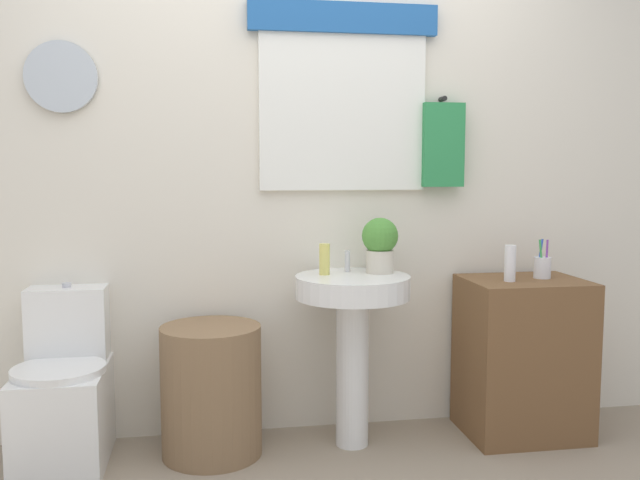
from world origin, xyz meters
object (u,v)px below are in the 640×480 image
Objects in this scene: laundry_hamper at (211,390)px; wooden_cabinet at (522,357)px; toilet at (64,395)px; pedestal_sink at (353,318)px; soap_bottle at (325,259)px; lotion_bottle at (510,263)px; potted_plant at (380,243)px; toothbrush_cup at (542,267)px.

wooden_cabinet reaches higher than laundry_hamper.
pedestal_sink is (1.26, -0.03, 0.30)m from toilet.
toilet is 1.02× the size of wooden_cabinet.
soap_bottle is at bearing 0.93° from toilet.
lotion_bottle is at bearing -3.13° from pedestal_sink.
potted_plant is at bearing 170.41° from lotion_bottle.
potted_plant is at bearing 175.01° from wooden_cabinet.
wooden_cabinet is (2.09, -0.03, 0.08)m from toilet.
toilet is 2.07m from lotion_bottle.
potted_plant is at bearing 23.20° from pedestal_sink.
potted_plant reaches higher than laundry_hamper.
toothbrush_cup reaches higher than soap_bottle.
soap_bottle reaches higher than pedestal_sink.
potted_plant is (1.40, 0.03, 0.63)m from toilet.
lotion_bottle is (0.85, -0.09, -0.03)m from soap_bottle.
toothbrush_cup is at bearing 1.24° from pedestal_sink.
potted_plant is (0.78, 0.06, 0.64)m from laundry_hamper.
wooden_cabinet is (0.83, 0.00, -0.22)m from pedestal_sink.
toothbrush_cup is at bearing 11.77° from wooden_cabinet.
soap_bottle reaches higher than toilet.
wooden_cabinet is at bearing 22.65° from lotion_bottle.
toilet is at bearing 177.95° from lotion_bottle.
laundry_hamper is 3.46× the size of lotion_bottle.
wooden_cabinet is 0.44m from toothbrush_cup.
wooden_cabinet is 0.88m from potted_plant.
laundry_hamper is at bearing 178.32° from lotion_bottle.
lotion_bottle is (-0.10, -0.04, 0.46)m from wooden_cabinet.
toilet is 4.11× the size of toothbrush_cup.
pedestal_sink is at bearing 180.00° from wooden_cabinet.
toothbrush_cup is (0.92, 0.02, 0.21)m from pedestal_sink.
pedestal_sink reaches higher than toilet.
wooden_cabinet is at bearing -4.99° from potted_plant.
laundry_hamper is at bearing -174.46° from soap_bottle.
lotion_bottle is at bearing -2.05° from toilet.
lotion_bottle is at bearing -1.68° from laundry_hamper.
soap_bottle is at bearing 5.54° from laundry_hamper.
laundry_hamper is at bearing 180.00° from pedestal_sink.
soap_bottle is 0.27m from potted_plant.
pedestal_sink reaches higher than wooden_cabinet.
potted_plant is 1.52× the size of lotion_bottle.
pedestal_sink is 0.77m from lotion_bottle.
pedestal_sink is at bearing 0.00° from laundry_hamper.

